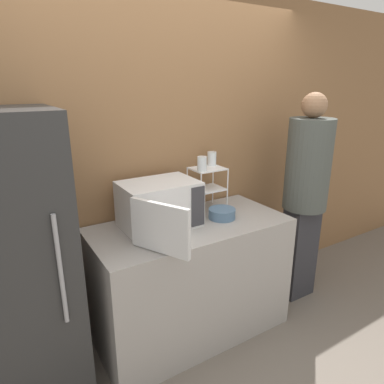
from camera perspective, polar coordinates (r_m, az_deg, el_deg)
ground_plane at (r=2.78m, az=4.00°, el=-25.57°), size 12.00×12.00×0.00m
wall_back at (r=2.72m, az=-4.54°, el=4.88°), size 8.00×0.06×2.60m
counter at (r=2.72m, az=-0.21°, el=-14.23°), size 1.46×0.70×0.92m
microwave at (r=2.41m, az=-5.46°, el=-2.22°), size 0.56×0.76×0.33m
dish_rack at (r=2.72m, az=2.58°, el=2.04°), size 0.26×0.21×0.35m
glass_front_left at (r=2.59m, az=1.68°, el=4.74°), size 0.07×0.07×0.11m
glass_back_right at (r=2.78m, az=3.32°, el=5.60°), size 0.07×0.07×0.11m
bowl at (r=2.61m, az=5.01°, el=-3.61°), size 0.20×0.20×0.07m
person at (r=3.10m, az=18.41°, el=0.50°), size 0.37×0.37×1.83m
refrigerator at (r=2.25m, az=-27.13°, el=-11.13°), size 0.61×0.65×1.78m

